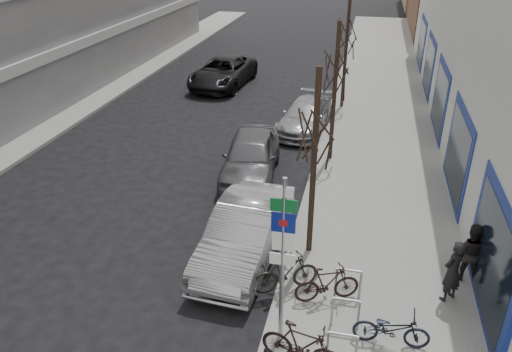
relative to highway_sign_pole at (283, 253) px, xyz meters
The scene contains 21 objects.
ground 3.44m from the highway_sign_pole, behind, with size 120.00×120.00×0.00m, color black.
sidewalk_east 10.50m from the highway_sign_pole, 78.15° to the left, with size 5.00×70.00×0.15m, color slate.
sidewalk_west 16.90m from the highway_sign_pole, 143.24° to the left, with size 3.00×70.00×0.15m, color slate.
highway_sign_pole is the anchor object (origin of this frame).
bike_rack 2.36m from the highway_sign_pole, 23.59° to the left, with size 0.66×2.26×0.83m.
tree_near 3.88m from the highway_sign_pole, 86.74° to the left, with size 1.80×1.80×5.50m.
tree_mid 10.15m from the highway_sign_pole, 88.86° to the left, with size 1.80×1.80×5.50m.
tree_far 16.59m from the highway_sign_pole, 89.31° to the left, with size 1.80×1.80×5.50m.
meter_front 3.39m from the highway_sign_pole, 94.75° to the left, with size 0.10×0.08×1.27m.
meter_mid 8.65m from the highway_sign_pole, 91.68° to the left, with size 0.10×0.08×1.27m.
meter_back 14.10m from the highway_sign_pole, 91.02° to the left, with size 0.10×0.08×1.27m.
bike_near_right 1.99m from the highway_sign_pole, 51.70° to the right, with size 0.55×1.85×1.12m, color black.
bike_mid_curb 3.03m from the highway_sign_pole, ahead, with size 0.51×1.68×1.03m, color black.
bike_mid_inner 2.40m from the highway_sign_pole, 95.81° to the left, with size 0.52×1.76×1.07m, color black.
bike_far_inner 2.48m from the highway_sign_pole, 58.44° to the left, with size 0.50×1.67×1.02m, color black.
parked_car_front 3.74m from the highway_sign_pole, 117.62° to the left, with size 1.73×4.96×1.63m, color #9D9EA2.
parked_car_mid 8.60m from the highway_sign_pole, 107.93° to the left, with size 1.96×4.86×1.66m, color #545459.
parked_car_back 13.38m from the highway_sign_pole, 95.43° to the left, with size 1.89×4.64×1.35m, color #9C9BA0.
lane_car 20.43m from the highway_sign_pole, 109.83° to the left, with size 2.69×5.84×1.62m, color black.
pedestrian_near 4.66m from the highway_sign_pole, 29.45° to the left, with size 0.62×0.41×1.70m, color black.
pedestrian_far 5.60m from the highway_sign_pole, 35.57° to the left, with size 0.62×0.42×1.69m, color black.
Camera 1 is at (3.75, -8.44, 8.56)m, focal length 35.00 mm.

